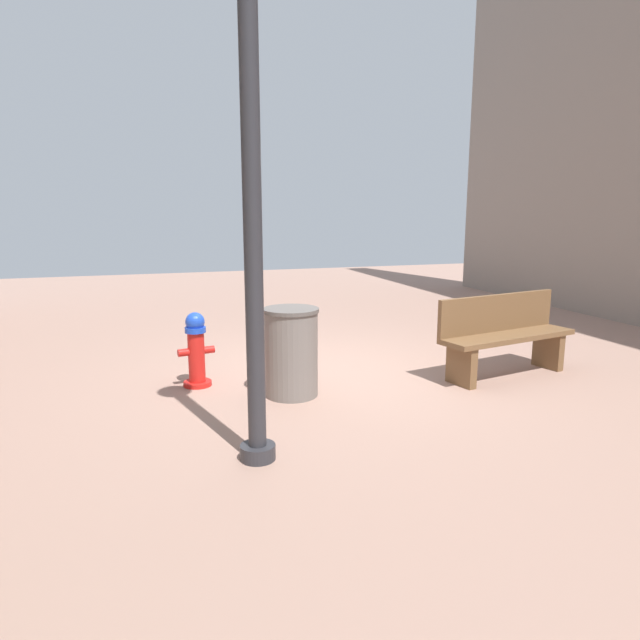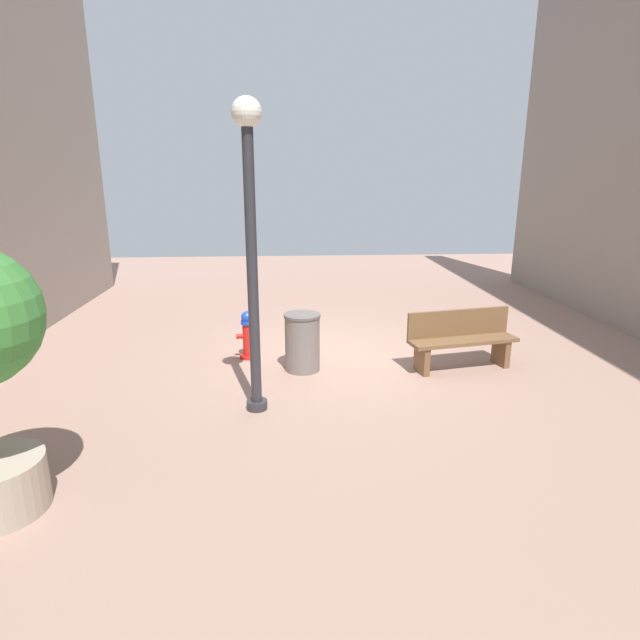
{
  "view_description": "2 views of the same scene",
  "coord_description": "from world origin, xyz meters",
  "px_view_note": "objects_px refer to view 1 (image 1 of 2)",
  "views": [
    {
      "loc": [
        2.14,
        6.19,
        1.93
      ],
      "look_at": [
        0.49,
        1.16,
        0.89
      ],
      "focal_mm": 31.47,
      "sensor_mm": 36.0,
      "label": 1
    },
    {
      "loc": [
        0.9,
        8.59,
        3.05
      ],
      "look_at": [
        0.4,
        1.04,
        0.93
      ],
      "focal_mm": 29.06,
      "sensor_mm": 36.0,
      "label": 2
    }
  ],
  "objects_px": {
    "fire_hydrant": "(196,349)",
    "trash_bin": "(291,352)",
    "street_lamp": "(251,136)",
    "bench_near": "(504,334)"
  },
  "relations": [
    {
      "from": "fire_hydrant",
      "to": "trash_bin",
      "type": "relative_size",
      "value": 0.89
    },
    {
      "from": "bench_near",
      "to": "trash_bin",
      "type": "distance_m",
      "value": 2.58
    },
    {
      "from": "fire_hydrant",
      "to": "bench_near",
      "type": "bearing_deg",
      "value": 168.69
    },
    {
      "from": "bench_near",
      "to": "fire_hydrant",
      "type": "bearing_deg",
      "value": -11.31
    },
    {
      "from": "bench_near",
      "to": "street_lamp",
      "type": "height_order",
      "value": "street_lamp"
    },
    {
      "from": "bench_near",
      "to": "trash_bin",
      "type": "xyz_separation_m",
      "value": [
        2.58,
        -0.05,
        -0.03
      ]
    },
    {
      "from": "fire_hydrant",
      "to": "bench_near",
      "type": "distance_m",
      "value": 3.57
    },
    {
      "from": "street_lamp",
      "to": "trash_bin",
      "type": "xyz_separation_m",
      "value": [
        -0.67,
        -1.43,
        -1.97
      ]
    },
    {
      "from": "fire_hydrant",
      "to": "trash_bin",
      "type": "xyz_separation_m",
      "value": [
        -0.92,
        0.65,
        0.05
      ]
    },
    {
      "from": "street_lamp",
      "to": "trash_bin",
      "type": "height_order",
      "value": "street_lamp"
    }
  ]
}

